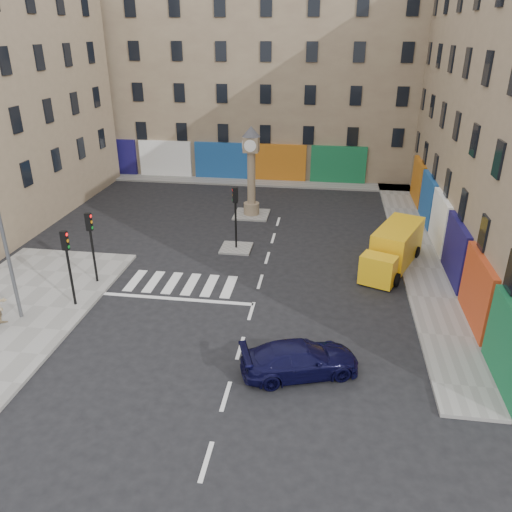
% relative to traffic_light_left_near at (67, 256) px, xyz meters
% --- Properties ---
extents(ground, '(120.00, 120.00, 0.00)m').
position_rel_traffic_light_left_near_xyz_m(ground, '(8.30, -0.20, -2.62)').
color(ground, black).
rests_on(ground, ground).
extents(sidewalk_right, '(2.60, 30.00, 0.15)m').
position_rel_traffic_light_left_near_xyz_m(sidewalk_right, '(17.00, 9.80, -2.55)').
color(sidewalk_right, gray).
rests_on(sidewalk_right, ground).
extents(sidewalk_far, '(32.00, 2.40, 0.15)m').
position_rel_traffic_light_left_near_xyz_m(sidewalk_far, '(4.30, 22.00, -2.55)').
color(sidewalk_far, gray).
rests_on(sidewalk_far, ground).
extents(island_near, '(1.80, 1.80, 0.12)m').
position_rel_traffic_light_left_near_xyz_m(island_near, '(6.30, 7.80, -2.56)').
color(island_near, gray).
rests_on(island_near, ground).
extents(island_far, '(2.40, 2.40, 0.12)m').
position_rel_traffic_light_left_near_xyz_m(island_far, '(6.30, 13.80, -2.56)').
color(island_far, gray).
rests_on(island_far, ground).
extents(building_far, '(32.00, 10.00, 17.00)m').
position_rel_traffic_light_left_near_xyz_m(building_far, '(4.30, 27.80, 5.88)').
color(building_far, gray).
rests_on(building_far, ground).
extents(traffic_light_left_near, '(0.28, 0.22, 3.70)m').
position_rel_traffic_light_left_near_xyz_m(traffic_light_left_near, '(0.00, 0.00, 0.00)').
color(traffic_light_left_near, black).
rests_on(traffic_light_left_near, sidewalk_left).
extents(traffic_light_left_far, '(0.28, 0.22, 3.70)m').
position_rel_traffic_light_left_near_xyz_m(traffic_light_left_far, '(0.00, 2.40, 0.00)').
color(traffic_light_left_far, black).
rests_on(traffic_light_left_far, sidewalk_left).
extents(traffic_light_island, '(0.28, 0.22, 3.70)m').
position_rel_traffic_light_left_near_xyz_m(traffic_light_island, '(6.30, 7.80, -0.03)').
color(traffic_light_island, black).
rests_on(traffic_light_island, island_near).
extents(lamp_post, '(0.50, 0.25, 8.30)m').
position_rel_traffic_light_left_near_xyz_m(lamp_post, '(-1.90, -1.40, 2.17)').
color(lamp_post, '#595B60').
rests_on(lamp_post, sidewalk_left).
extents(clock_pillar, '(1.20, 1.20, 6.10)m').
position_rel_traffic_light_left_near_xyz_m(clock_pillar, '(6.30, 13.80, 0.93)').
color(clock_pillar, '#8D775C').
rests_on(clock_pillar, island_far).
extents(navy_sedan, '(4.84, 3.20, 1.30)m').
position_rel_traffic_light_left_near_xyz_m(navy_sedan, '(10.83, -3.49, -1.97)').
color(navy_sedan, black).
rests_on(navy_sedan, ground).
extents(yellow_van, '(3.90, 6.18, 2.17)m').
position_rel_traffic_light_left_near_xyz_m(yellow_van, '(15.28, 6.77, -1.54)').
color(yellow_van, yellow).
rests_on(yellow_van, ground).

